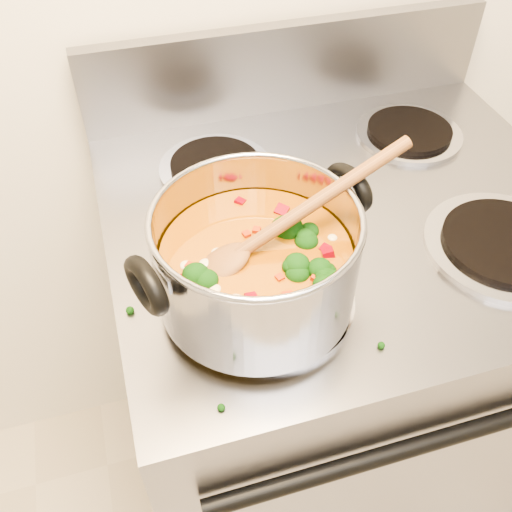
% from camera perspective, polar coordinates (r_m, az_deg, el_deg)
% --- Properties ---
extents(electric_range, '(0.75, 0.68, 1.08)m').
position_cam_1_polar(electric_range, '(1.24, 6.78, -11.00)').
color(electric_range, gray).
rests_on(electric_range, ground).
extents(stockpot, '(0.31, 0.25, 0.15)m').
position_cam_1_polar(stockpot, '(0.69, 0.01, -0.63)').
color(stockpot, '#A0A0A7').
rests_on(stockpot, electric_range).
extents(wooden_spoon, '(0.29, 0.09, 0.12)m').
position_cam_1_polar(wooden_spoon, '(0.67, 1.50, 2.42)').
color(wooden_spoon, brown).
rests_on(wooden_spoon, stockpot).
extents(cooktop_crumbs, '(0.28, 0.29, 0.01)m').
position_cam_1_polar(cooktop_crumbs, '(0.78, -9.98, -2.79)').
color(cooktop_crumbs, black).
rests_on(cooktop_crumbs, electric_range).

